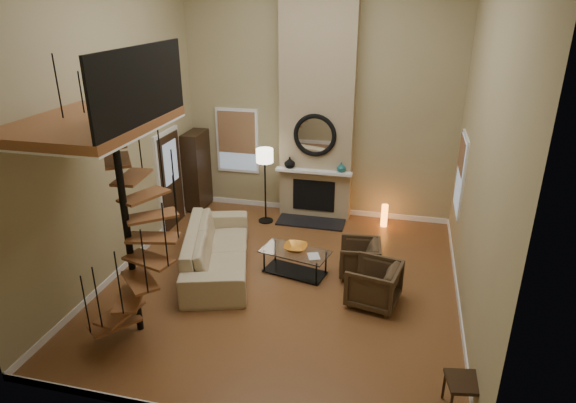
% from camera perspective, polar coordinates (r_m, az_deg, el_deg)
% --- Properties ---
extents(ground, '(6.00, 6.50, 0.01)m').
position_cam_1_polar(ground, '(8.99, -0.61, -9.26)').
color(ground, brown).
rests_on(ground, ground).
extents(back_wall, '(6.00, 0.02, 5.50)m').
position_cam_1_polar(back_wall, '(11.00, 3.58, 12.13)').
color(back_wall, tan).
rests_on(back_wall, ground).
extents(front_wall, '(6.00, 0.02, 5.50)m').
position_cam_1_polar(front_wall, '(4.97, -9.97, -1.34)').
color(front_wall, tan).
rests_on(front_wall, ground).
extents(left_wall, '(0.02, 6.50, 5.50)m').
position_cam_1_polar(left_wall, '(9.09, -19.57, 8.66)').
color(left_wall, tan).
rests_on(left_wall, ground).
extents(right_wall, '(0.02, 6.50, 5.50)m').
position_cam_1_polar(right_wall, '(7.74, 21.50, 6.12)').
color(right_wall, tan).
rests_on(right_wall, ground).
extents(baseboard_back, '(6.00, 0.02, 0.12)m').
position_cam_1_polar(baseboard_back, '(11.77, 3.26, -0.86)').
color(baseboard_back, white).
rests_on(baseboard_back, ground).
extents(baseboard_left, '(0.02, 6.50, 0.12)m').
position_cam_1_polar(baseboard_left, '(10.02, -17.53, -6.39)').
color(baseboard_left, white).
rests_on(baseboard_left, ground).
extents(baseboard_right, '(0.02, 6.50, 0.12)m').
position_cam_1_polar(baseboard_right, '(8.82, 18.93, -10.83)').
color(baseboard_right, white).
rests_on(baseboard_right, ground).
extents(chimney_breast, '(1.60, 0.38, 5.50)m').
position_cam_1_polar(chimney_breast, '(10.81, 3.40, 11.95)').
color(chimney_breast, tan).
rests_on(chimney_breast, ground).
extents(hearth, '(1.50, 0.60, 0.04)m').
position_cam_1_polar(hearth, '(11.19, 2.62, -2.38)').
color(hearth, black).
rests_on(hearth, ground).
extents(firebox, '(0.95, 0.02, 0.72)m').
position_cam_1_polar(firebox, '(11.24, 2.96, 0.68)').
color(firebox, black).
rests_on(firebox, chimney_breast).
extents(mantel, '(1.70, 0.18, 0.06)m').
position_cam_1_polar(mantel, '(10.96, 2.94, 3.44)').
color(mantel, white).
rests_on(mantel, chimney_breast).
extents(mirror_frame, '(0.94, 0.10, 0.94)m').
position_cam_1_polar(mirror_frame, '(10.78, 3.09, 7.56)').
color(mirror_frame, black).
rests_on(mirror_frame, chimney_breast).
extents(mirror_disc, '(0.80, 0.01, 0.80)m').
position_cam_1_polar(mirror_disc, '(10.79, 3.10, 7.58)').
color(mirror_disc, white).
rests_on(mirror_disc, chimney_breast).
extents(vase_left, '(0.24, 0.24, 0.25)m').
position_cam_1_polar(vase_left, '(11.05, 0.19, 4.49)').
color(vase_left, black).
rests_on(vase_left, mantel).
extents(vase_right, '(0.20, 0.20, 0.21)m').
position_cam_1_polar(vase_right, '(10.86, 6.11, 3.92)').
color(vase_right, '#1A585B').
rests_on(vase_right, mantel).
extents(window_back, '(1.02, 0.06, 1.52)m').
position_cam_1_polar(window_back, '(11.70, -5.84, 7.03)').
color(window_back, white).
rests_on(window_back, back_wall).
extents(window_right, '(0.06, 1.02, 1.52)m').
position_cam_1_polar(window_right, '(9.96, 19.18, 3.10)').
color(window_right, white).
rests_on(window_right, right_wall).
extents(entry_door, '(0.10, 1.05, 2.16)m').
position_cam_1_polar(entry_door, '(11.03, -13.33, 2.43)').
color(entry_door, white).
rests_on(entry_door, ground).
extents(loft, '(1.70, 2.20, 1.09)m').
position_cam_1_polar(loft, '(7.01, -21.21, 8.68)').
color(loft, brown).
rests_on(loft, left_wall).
extents(spiral_stair, '(1.47, 1.47, 4.06)m').
position_cam_1_polar(spiral_stair, '(7.33, -17.89, -2.38)').
color(spiral_stair, black).
rests_on(spiral_stair, ground).
extents(hutch, '(0.38, 0.81, 1.80)m').
position_cam_1_polar(hutch, '(11.86, -10.37, 3.59)').
color(hutch, black).
rests_on(hutch, ground).
extents(sofa, '(1.87, 2.98, 0.81)m').
position_cam_1_polar(sofa, '(9.34, -8.19, -5.37)').
color(sofa, tan).
rests_on(sofa, ground).
extents(armchair_near, '(0.79, 0.77, 0.66)m').
position_cam_1_polar(armchair_near, '(9.10, 8.62, -6.48)').
color(armchair_near, '#44321F').
rests_on(armchair_near, ground).
extents(armchair_far, '(0.95, 0.93, 0.74)m').
position_cam_1_polar(armchair_far, '(8.37, 10.28, -9.40)').
color(armchair_far, '#44321F').
rests_on(armchair_far, ground).
extents(coffee_table, '(1.33, 0.87, 0.46)m').
position_cam_1_polar(coffee_table, '(9.13, 0.79, -6.63)').
color(coffee_table, silver).
rests_on(coffee_table, ground).
extents(bowl, '(0.43, 0.43, 0.11)m').
position_cam_1_polar(bowl, '(9.07, 0.87, -5.30)').
color(bowl, orange).
rests_on(bowl, coffee_table).
extents(book, '(0.28, 0.32, 0.03)m').
position_cam_1_polar(book, '(8.85, 2.81, -6.33)').
color(book, gray).
rests_on(book, coffee_table).
extents(floor_lamp, '(0.37, 0.37, 1.70)m').
position_cam_1_polar(floor_lamp, '(10.77, -2.68, 4.58)').
color(floor_lamp, black).
rests_on(floor_lamp, ground).
extents(accent_lamp, '(0.14, 0.14, 0.51)m').
position_cam_1_polar(accent_lamp, '(11.15, 10.97, -1.59)').
color(accent_lamp, orange).
rests_on(accent_lamp, ground).
extents(side_chair, '(0.50, 0.49, 0.94)m').
position_cam_1_polar(side_chair, '(6.67, 20.44, -18.29)').
color(side_chair, black).
rests_on(side_chair, ground).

